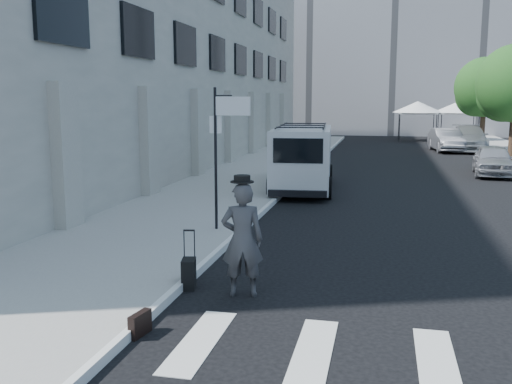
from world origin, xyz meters
The scene contains 15 objects.
ground centered at (0.00, 0.00, 0.00)m, with size 120.00×120.00×0.00m, color black.
sidewalk_left centered at (-4.25, 16.00, 0.07)m, with size 4.50×48.00×0.15m, color gray.
building_left centered at (-11.50, 18.00, 6.00)m, with size 10.00×44.00×12.00m, color gray.
building_far centered at (2.00, 50.00, 12.50)m, with size 22.00×12.00×25.00m, color slate.
sign_pole centered at (-2.36, 3.20, 2.65)m, with size 1.03×0.07×3.50m.
tree_far centered at (7.50, 29.15, 3.97)m, with size 3.80×3.83×6.03m.
tent_left centered at (4.00, 38.00, 2.71)m, with size 4.00×4.00×3.20m.
tent_right centered at (7.20, 38.50, 2.71)m, with size 4.00×4.00×3.20m.
businessman centered at (-0.87, -1.03, 0.99)m, with size 0.72×0.47×1.98m, color #3B3B3D.
briefcase centered at (-1.90, -3.00, 0.17)m, with size 0.12×0.44×0.34m, color black.
suitcase centered at (-1.90, -0.89, 0.28)m, with size 0.31×0.42×1.05m.
cargo_van centered at (-1.52, 10.93, 1.20)m, with size 2.58×6.31×2.32m.
parked_car_a centered at (6.21, 16.72, 0.69)m, with size 1.62×4.03×1.37m, color gray.
parked_car_b centered at (5.37, 28.60, 0.75)m, with size 1.58×4.54×1.50m, color #5A5C62.
parked_car_c centered at (6.80, 29.26, 0.85)m, with size 2.37×5.83×1.69m, color gray.
Camera 1 is at (1.43, -10.22, 3.36)m, focal length 40.00 mm.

